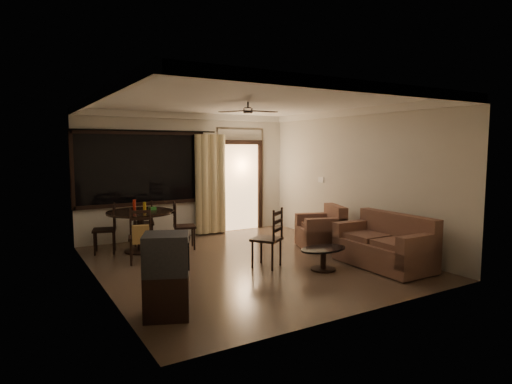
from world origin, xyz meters
TOP-DOWN VIEW (x-y plane):
  - ground at (0.00, 0.00)m, footprint 5.50×5.50m
  - room_shell at (0.59, 1.77)m, footprint 5.50×6.70m
  - dining_table at (-1.41, 1.75)m, footprint 1.27×1.27m
  - dining_chair_west at (-2.04, 1.98)m, footprint 0.52×0.52m
  - dining_chair_east at (-0.61, 1.53)m, footprint 0.52×0.52m
  - dining_chair_south at (-1.64, 0.93)m, footprint 0.52×0.56m
  - dining_chair_north at (-1.20, 2.29)m, footprint 0.52×0.52m
  - tv_cabinet at (-2.05, -1.64)m, footprint 0.67×0.65m
  - sofa at (1.89, -1.44)m, footprint 0.89×1.64m
  - armchair at (1.84, 0.19)m, footprint 1.07×1.07m
  - coffee_table at (0.83, -1.06)m, footprint 0.84×0.51m
  - side_chair at (0.13, -0.43)m, footprint 0.62×0.62m

SIDE VIEW (x-z plane):
  - ground at x=0.00m, z-range 0.00..0.00m
  - coffee_table at x=0.83m, z-range 0.06..0.43m
  - dining_chair_west at x=-2.04m, z-range -0.19..0.76m
  - dining_chair_east at x=-0.61m, z-range -0.19..0.76m
  - dining_chair_north at x=-1.20m, z-range -0.19..0.76m
  - side_chair at x=0.13m, z-range -0.20..0.81m
  - dining_chair_south at x=-1.64m, z-range -0.17..0.78m
  - armchair at x=1.84m, z-range -0.07..0.77m
  - sofa at x=1.89m, z-range -0.09..0.78m
  - tv_cabinet at x=-2.05m, z-range 0.00..1.02m
  - dining_table at x=-1.41m, z-range 0.12..1.13m
  - room_shell at x=0.59m, z-range -0.92..4.58m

